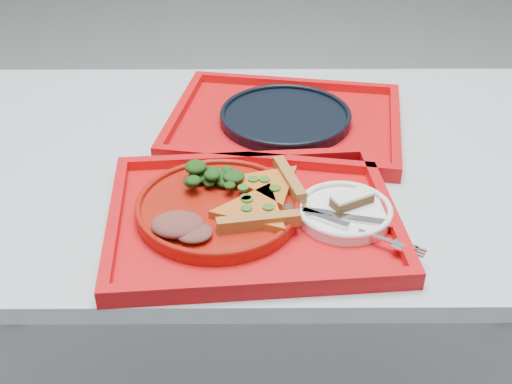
# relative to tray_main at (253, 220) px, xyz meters

# --- Properties ---
(table) EXTENTS (1.60, 0.80, 0.75)m
(table) POSITION_rel_tray_main_xyz_m (0.02, 0.21, -0.08)
(table) COLOR #9BA4AE
(table) RESTS_ON ground
(tray_main) EXTENTS (0.48, 0.39, 0.01)m
(tray_main) POSITION_rel_tray_main_xyz_m (0.00, 0.00, 0.00)
(tray_main) COLOR red
(tray_main) RESTS_ON table
(tray_far) EXTENTS (0.50, 0.42, 0.01)m
(tray_far) POSITION_rel_tray_main_xyz_m (0.07, 0.32, 0.00)
(tray_far) COLOR red
(tray_far) RESTS_ON table
(dinner_plate) EXTENTS (0.26, 0.26, 0.02)m
(dinner_plate) POSITION_rel_tray_main_xyz_m (-0.06, 0.01, 0.02)
(dinner_plate) COLOR #951309
(dinner_plate) RESTS_ON tray_main
(side_plate) EXTENTS (0.15, 0.15, 0.01)m
(side_plate) POSITION_rel_tray_main_xyz_m (0.14, 0.00, 0.01)
(side_plate) COLOR white
(side_plate) RESTS_ON tray_main
(navy_plate) EXTENTS (0.26, 0.26, 0.02)m
(navy_plate) POSITION_rel_tray_main_xyz_m (0.07, 0.32, 0.01)
(navy_plate) COLOR black
(navy_plate) RESTS_ON tray_far
(pizza_slice_a) EXTENTS (0.15, 0.16, 0.02)m
(pizza_slice_a) POSITION_rel_tray_main_xyz_m (0.00, -0.01, 0.03)
(pizza_slice_a) COLOR orange
(pizza_slice_a) RESTS_ON dinner_plate
(pizza_slice_b) EXTENTS (0.16, 0.15, 0.02)m
(pizza_slice_b) POSITION_rel_tray_main_xyz_m (0.03, 0.06, 0.03)
(pizza_slice_b) COLOR orange
(pizza_slice_b) RESTS_ON dinner_plate
(salad_heap) EXTENTS (0.08, 0.07, 0.04)m
(salad_heap) POSITION_rel_tray_main_xyz_m (-0.07, 0.06, 0.04)
(salad_heap) COLOR black
(salad_heap) RESTS_ON dinner_plate
(meat_portion) EXTENTS (0.08, 0.06, 0.02)m
(meat_portion) POSITION_rel_tray_main_xyz_m (-0.11, -0.06, 0.04)
(meat_portion) COLOR brown
(meat_portion) RESTS_ON dinner_plate
(dessert_bar) EXTENTS (0.07, 0.06, 0.02)m
(dessert_bar) POSITION_rel_tray_main_xyz_m (0.16, 0.02, 0.03)
(dessert_bar) COLOR #4A2B18
(dessert_bar) RESTS_ON side_plate
(knife) EXTENTS (0.18, 0.06, 0.01)m
(knife) POSITION_rel_tray_main_xyz_m (0.14, -0.02, 0.02)
(knife) COLOR silver
(knife) RESTS_ON side_plate
(fork) EXTENTS (0.17, 0.12, 0.01)m
(fork) POSITION_rel_tray_main_xyz_m (0.16, -0.06, 0.02)
(fork) COLOR silver
(fork) RESTS_ON side_plate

